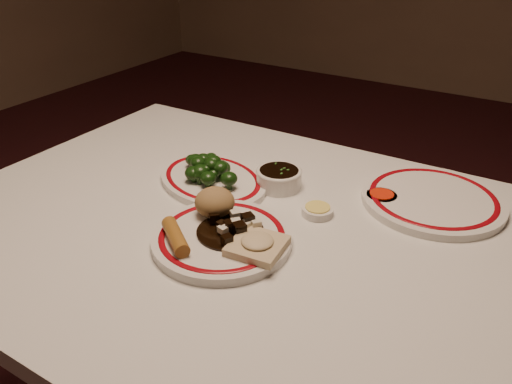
% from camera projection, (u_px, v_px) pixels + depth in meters
% --- Properties ---
extents(dining_table, '(1.20, 0.90, 0.75)m').
position_uv_depth(dining_table, '(236.00, 258.00, 1.03)').
color(dining_table, silver).
rests_on(dining_table, ground).
extents(main_plate, '(0.32, 0.32, 0.02)m').
position_uv_depth(main_plate, '(222.00, 238.00, 0.91)').
color(main_plate, silver).
rests_on(main_plate, dining_table).
extents(rice_mound, '(0.08, 0.08, 0.06)m').
position_uv_depth(rice_mound, '(215.00, 202.00, 0.96)').
color(rice_mound, '#977547').
rests_on(rice_mound, main_plate).
extents(spring_roll, '(0.10, 0.08, 0.03)m').
position_uv_depth(spring_roll, '(176.00, 237.00, 0.88)').
color(spring_roll, '#9C6826').
rests_on(spring_roll, main_plate).
extents(fried_wonton, '(0.10, 0.10, 0.03)m').
position_uv_depth(fried_wonton, '(257.00, 244.00, 0.87)').
color(fried_wonton, '#C8B68D').
rests_on(fried_wonton, main_plate).
extents(stirfry_heap, '(0.12, 0.12, 0.03)m').
position_uv_depth(stirfry_heap, '(232.00, 228.00, 0.91)').
color(stirfry_heap, black).
rests_on(stirfry_heap, main_plate).
extents(broccoli_plate, '(0.34, 0.31, 0.02)m').
position_uv_depth(broccoli_plate, '(212.00, 180.00, 1.12)').
color(broccoli_plate, silver).
rests_on(broccoli_plate, dining_table).
extents(broccoli_pile, '(0.17, 0.12, 0.05)m').
position_uv_depth(broccoli_pile, '(208.00, 167.00, 1.11)').
color(broccoli_pile, '#23471C').
rests_on(broccoli_pile, broccoli_plate).
extents(soy_bowl, '(0.10, 0.10, 0.04)m').
position_uv_depth(soy_bowl, '(279.00, 179.00, 1.10)').
color(soy_bowl, silver).
rests_on(soy_bowl, dining_table).
extents(sweet_sour_dish, '(0.06, 0.06, 0.02)m').
position_uv_depth(sweet_sour_dish, '(381.00, 197.00, 1.05)').
color(sweet_sour_dish, silver).
rests_on(sweet_sour_dish, dining_table).
extents(mustard_dish, '(0.06, 0.06, 0.02)m').
position_uv_depth(mustard_dish, '(317.00, 211.00, 1.00)').
color(mustard_dish, silver).
rests_on(mustard_dish, dining_table).
extents(far_plate, '(0.37, 0.37, 0.02)m').
position_uv_depth(far_plate, '(433.00, 199.00, 1.04)').
color(far_plate, silver).
rests_on(far_plate, dining_table).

